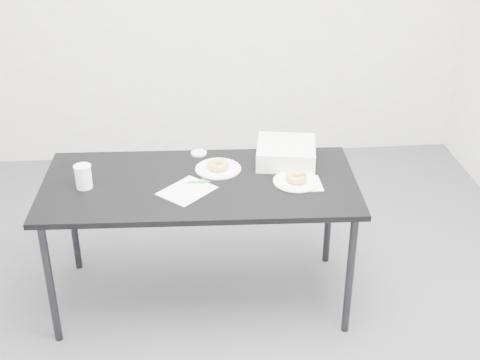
{
  "coord_description": "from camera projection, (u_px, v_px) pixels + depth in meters",
  "views": [
    {
      "loc": [
        -0.16,
        -2.89,
        2.38
      ],
      "look_at": [
        0.1,
        0.02,
        0.81
      ],
      "focal_mm": 50.0,
      "sensor_mm": 36.0,
      "label": 1
    }
  ],
  "objects": [
    {
      "name": "pen",
      "position": [
        199.0,
        182.0,
        3.43
      ],
      "size": [
        0.12,
        0.01,
        0.01
      ],
      "primitive_type": "cylinder",
      "rotation": [
        0.0,
        1.57,
        -0.02
      ],
      "color": "#0C8478",
      "rests_on": "scorecard"
    },
    {
      "name": "cup_lid",
      "position": [
        199.0,
        153.0,
        3.73
      ],
      "size": [
        0.09,
        0.09,
        0.01
      ],
      "primitive_type": "cylinder",
      "color": "white",
      "rests_on": "table"
    },
    {
      "name": "logo_patch",
      "position": [
        203.0,
        181.0,
        3.44
      ],
      "size": [
        0.06,
        0.06,
        0.0
      ],
      "primitive_type": "cube",
      "rotation": [
        0.0,
        0.0,
        -0.77
      ],
      "color": "#39922A",
      "rests_on": "scorecard"
    },
    {
      "name": "donut_near",
      "position": [
        297.0,
        177.0,
        3.43
      ],
      "size": [
        0.13,
        0.13,
        0.04
      ],
      "primitive_type": "torus",
      "rotation": [
        0.0,
        0.0,
        -0.14
      ],
      "color": "#C58D3E",
      "rests_on": "plate_near"
    },
    {
      "name": "scorecard",
      "position": [
        187.0,
        191.0,
        3.36
      ],
      "size": [
        0.32,
        0.32,
        0.0
      ],
      "primitive_type": "cube",
      "rotation": [
        0.0,
        0.0,
        -0.77
      ],
      "color": "white",
      "rests_on": "table"
    },
    {
      "name": "plate_near",
      "position": [
        297.0,
        181.0,
        3.44
      ],
      "size": [
        0.24,
        0.24,
        0.01
      ],
      "primitive_type": "cylinder",
      "color": "white",
      "rests_on": "napkin"
    },
    {
      "name": "coffee_cup",
      "position": [
        83.0,
        177.0,
        3.37
      ],
      "size": [
        0.08,
        0.08,
        0.12
      ],
      "primitive_type": "cylinder",
      "color": "white",
      "rests_on": "table"
    },
    {
      "name": "bakery_box",
      "position": [
        286.0,
        153.0,
        3.63
      ],
      "size": [
        0.36,
        0.36,
        0.1
      ],
      "primitive_type": "cube",
      "rotation": [
        0.0,
        0.0,
        -0.17
      ],
      "color": "white",
      "rests_on": "table"
    },
    {
      "name": "napkin",
      "position": [
        305.0,
        184.0,
        3.43
      ],
      "size": [
        0.17,
        0.17,
        0.0
      ],
      "primitive_type": "cube",
      "rotation": [
        0.0,
        0.0,
        -0.0
      ],
      "color": "white",
      "rests_on": "table"
    },
    {
      "name": "table",
      "position": [
        200.0,
        191.0,
        3.47
      ],
      "size": [
        1.66,
        0.83,
        0.74
      ],
      "rotation": [
        0.0,
        0.0,
        -0.04
      ],
      "color": "black",
      "rests_on": "floor"
    },
    {
      "name": "floor",
      "position": [
        221.0,
        312.0,
        3.67
      ],
      "size": [
        4.0,
        4.0,
        0.0
      ],
      "primitive_type": "plane",
      "color": "#505055",
      "rests_on": "ground"
    },
    {
      "name": "plate_far",
      "position": [
        218.0,
        169.0,
        3.57
      ],
      "size": [
        0.24,
        0.24,
        0.01
      ],
      "primitive_type": "cylinder",
      "color": "white",
      "rests_on": "table"
    },
    {
      "name": "donut_far",
      "position": [
        218.0,
        165.0,
        3.56
      ],
      "size": [
        0.15,
        0.15,
        0.04
      ],
      "primitive_type": "torus",
      "rotation": [
        0.0,
        0.0,
        -0.42
      ],
      "color": "#C58D3E",
      "rests_on": "plate_far"
    }
  ]
}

